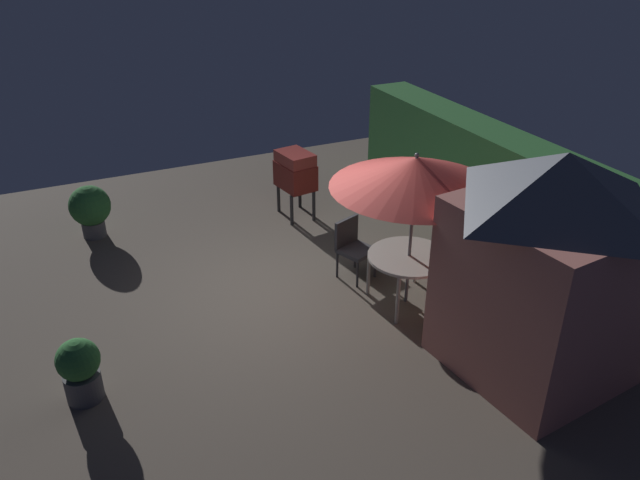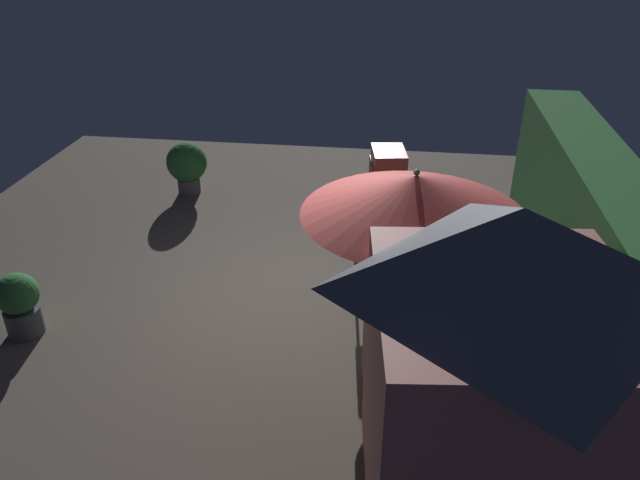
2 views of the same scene
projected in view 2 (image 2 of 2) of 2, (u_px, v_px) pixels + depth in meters
ground_plane at (290, 297)px, 7.79m from camera, size 11.00×11.00×0.00m
hedge_backdrop at (594, 250)px, 6.92m from camera, size 6.48×0.76×1.91m
garden_shed at (496, 372)px, 4.48m from camera, size 2.17×2.11×2.70m
patio_table at (406, 305)px, 6.45m from camera, size 1.13×1.13×0.74m
patio_umbrella at (415, 195)px, 5.84m from camera, size 2.20×2.20×2.20m
bbq_grill at (388, 173)px, 9.19m from camera, size 0.77×0.60×1.20m
chair_near_shed at (431, 389)px, 5.56m from camera, size 0.56×0.55×0.90m
chair_far_side at (376, 268)px, 7.40m from camera, size 0.60×0.59×0.90m
potted_plant_by_shed at (19, 303)px, 6.95m from camera, size 0.48×0.48×0.78m
potted_plant_by_grill at (187, 165)px, 10.37m from camera, size 0.67×0.67×0.90m
person_in_red at (431, 360)px, 5.51m from camera, size 0.31×0.39×1.26m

